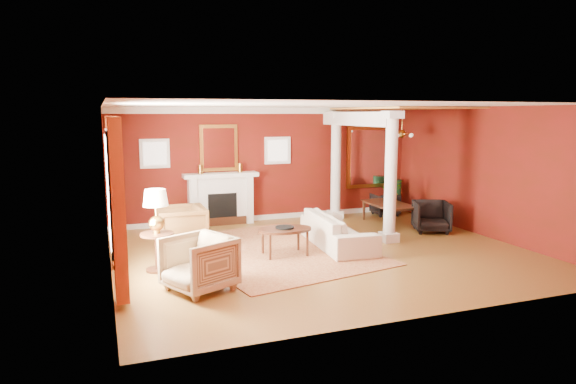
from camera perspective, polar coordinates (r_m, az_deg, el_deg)
name	(u,v)px	position (r m, az deg, el deg)	size (l,w,h in m)	color
ground	(323,252)	(10.34, 3.87, -6.70)	(8.00, 8.00, 0.00)	brown
room_shell	(324,151)	(9.99, 3.99, 4.52)	(8.04, 7.04, 2.92)	maroon
fireplace	(221,199)	(12.89, -7.46, -0.73)	(1.85, 0.42, 1.29)	white
overmantel_mirror	(219,148)	(12.88, -7.71, 4.88)	(0.95, 0.07, 1.15)	gold
flank_window_left	(155,154)	(12.65, -14.59, 4.15)	(0.70, 0.07, 0.70)	white
flank_window_right	(278,150)	(13.32, -1.16, 4.64)	(0.70, 0.07, 0.70)	white
left_window	(115,198)	(8.60, -18.69, -0.59)	(0.21, 2.55, 2.60)	white
column_front	(391,176)	(11.11, 11.35, 1.73)	(0.36, 0.36, 2.80)	white
column_back	(336,164)	(13.47, 5.34, 3.06)	(0.36, 0.36, 2.80)	white
header_beam	(357,119)	(12.42, 7.62, 8.06)	(0.30, 3.20, 0.32)	white
amber_ceiling	(402,108)	(12.87, 12.55, 9.07)	(2.30, 3.40, 0.04)	gold
dining_mirror	(368,157)	(14.41, 8.89, 3.85)	(1.30, 0.07, 1.70)	gold
chandelier	(402,134)	(12.95, 12.53, 6.31)	(0.60, 0.62, 0.75)	#AC8436
crown_trim	(268,111)	(13.20, -2.21, 9.03)	(8.00, 0.08, 0.16)	white
base_trim	(269,217)	(13.47, -2.14, -2.79)	(8.00, 0.08, 0.12)	white
rug	(273,250)	(10.42, -1.67, -6.51)	(3.21, 4.28, 0.02)	maroon
sofa	(338,225)	(10.72, 5.54, -3.64)	(2.34, 0.68, 0.91)	beige
armchair_leopard	(181,226)	(10.64, -11.83, -3.69)	(0.96, 0.90, 0.99)	black
armchair_stripe	(199,261)	(8.16, -9.87, -7.54)	(0.93, 0.87, 0.95)	#CBB587
coffee_table	(285,231)	(9.97, -0.36, -4.31)	(1.08, 1.08, 0.54)	black
coffee_book	(280,222)	(9.96, -0.85, -3.35)	(0.18, 0.02, 0.24)	black
side_table	(156,217)	(9.20, -14.43, -2.66)	(0.58, 0.58, 1.45)	black
dining_table	(390,208)	(13.05, 11.29, -1.71)	(1.51, 0.53, 0.84)	black
dining_chair_near	(431,215)	(12.43, 15.65, -2.48)	(0.78, 0.73, 0.80)	black
dining_chair_far	(385,203)	(14.21, 10.70, -1.24)	(0.63, 0.59, 0.65)	black
green_urn	(394,200)	(14.47, 11.73, -0.88)	(0.40, 0.40, 0.97)	#133D20
potted_plant	(392,182)	(13.00, 11.43, 1.14)	(0.52, 0.58, 0.45)	#26591E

